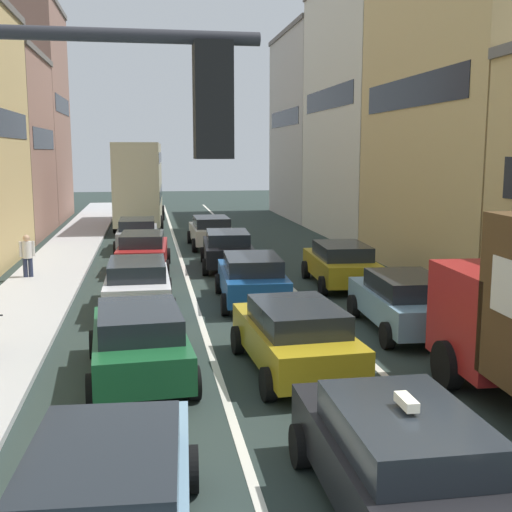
% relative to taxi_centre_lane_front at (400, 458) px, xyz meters
% --- Properties ---
extents(sidewalk_left, '(2.60, 64.00, 0.14)m').
position_rel_taxi_centre_lane_front_xyz_m(sidewalk_left, '(-6.68, 19.03, -0.73)').
color(sidewalk_left, '#B7B7B7').
rests_on(sidewalk_left, ground).
extents(lane_stripe_left, '(0.16, 60.00, 0.01)m').
position_rel_taxi_centre_lane_front_xyz_m(lane_stripe_left, '(-1.68, 19.03, -0.79)').
color(lane_stripe_left, silver).
rests_on(lane_stripe_left, ground).
extents(lane_stripe_right, '(0.16, 60.00, 0.01)m').
position_rel_taxi_centre_lane_front_xyz_m(lane_stripe_right, '(1.72, 19.03, -0.79)').
color(lane_stripe_right, silver).
rests_on(lane_stripe_right, ground).
extents(building_row_right, '(7.20, 43.90, 13.58)m').
position_rel_taxi_centre_lane_front_xyz_m(building_row_right, '(9.92, 23.07, 5.23)').
color(building_row_right, '#B2ADA3').
rests_on(building_row_right, ground).
extents(taxi_centre_lane_front, '(2.08, 4.31, 1.66)m').
position_rel_taxi_centre_lane_front_xyz_m(taxi_centre_lane_front, '(0.00, 0.00, 0.00)').
color(taxi_centre_lane_front, black).
rests_on(taxi_centre_lane_front, ground).
extents(sedan_left_lane_front, '(2.26, 4.40, 1.49)m').
position_rel_taxi_centre_lane_front_xyz_m(sedan_left_lane_front, '(-3.55, -0.38, -0.00)').
color(sedan_left_lane_front, '#759EB7').
rests_on(sedan_left_lane_front, ground).
extents(sedan_centre_lane_second, '(2.26, 4.40, 1.49)m').
position_rel_taxi_centre_lane_front_xyz_m(sedan_centre_lane_second, '(-0.07, 5.56, -0.00)').
color(sedan_centre_lane_second, '#B29319').
rests_on(sedan_centre_lane_second, ground).
extents(wagon_left_lane_second, '(2.28, 4.40, 1.49)m').
position_rel_taxi_centre_lane_front_xyz_m(wagon_left_lane_second, '(-3.27, 5.75, -0.00)').
color(wagon_left_lane_second, '#19592D').
rests_on(wagon_left_lane_second, ground).
extents(hatchback_centre_lane_third, '(2.23, 4.38, 1.49)m').
position_rel_taxi_centre_lane_front_xyz_m(hatchback_centre_lane_third, '(0.04, 11.88, -0.00)').
color(hatchback_centre_lane_third, '#194C8C').
rests_on(hatchback_centre_lane_third, ground).
extents(sedan_left_lane_third, '(2.07, 4.30, 1.49)m').
position_rel_taxi_centre_lane_front_xyz_m(sedan_left_lane_third, '(-3.37, 11.60, -0.00)').
color(sedan_left_lane_third, silver).
rests_on(sedan_left_lane_third, ground).
extents(coupe_centre_lane_fourth, '(2.27, 4.40, 1.49)m').
position_rel_taxi_centre_lane_front_xyz_m(coupe_centre_lane_fourth, '(0.04, 17.95, -0.00)').
color(coupe_centre_lane_fourth, black).
rests_on(coupe_centre_lane_fourth, ground).
extents(sedan_left_lane_fourth, '(2.23, 4.38, 1.49)m').
position_rel_taxi_centre_lane_front_xyz_m(sedan_left_lane_fourth, '(-3.26, 18.02, -0.00)').
color(sedan_left_lane_fourth, '#A51E1E').
rests_on(sedan_left_lane_fourth, ground).
extents(sedan_centre_lane_fifth, '(2.10, 4.32, 1.49)m').
position_rel_taxi_centre_lane_front_xyz_m(sedan_centre_lane_fifth, '(-0.04, 23.75, -0.00)').
color(sedan_centre_lane_fifth, beige).
rests_on(sedan_centre_lane_fifth, ground).
extents(sedan_left_lane_fifth, '(2.10, 4.32, 1.49)m').
position_rel_taxi_centre_lane_front_xyz_m(sedan_left_lane_fifth, '(-3.53, 23.39, -0.00)').
color(sedan_left_lane_fifth, gray).
rests_on(sedan_left_lane_fifth, ground).
extents(sedan_right_lane_behind_truck, '(2.21, 4.37, 1.49)m').
position_rel_taxi_centre_lane_front_xyz_m(sedan_right_lane_behind_truck, '(3.42, 8.18, -0.00)').
color(sedan_right_lane_behind_truck, '#759EB7').
rests_on(sedan_right_lane_behind_truck, ground).
extents(wagon_right_lane_far, '(2.24, 4.39, 1.49)m').
position_rel_taxi_centre_lane_front_xyz_m(wagon_right_lane_far, '(3.45, 13.90, -0.00)').
color(wagon_right_lane_far, '#B29319').
rests_on(wagon_right_lane_far, ground).
extents(bus_mid_queue_primary, '(3.08, 10.58, 5.06)m').
position_rel_taxi_centre_lane_front_xyz_m(bus_mid_queue_primary, '(-3.46, 33.05, 2.03)').
color(bus_mid_queue_primary, '#BFB793').
rests_on(bus_mid_queue_primary, ground).
extents(pedestrian_mid_sidewalk, '(0.53, 0.34, 1.66)m').
position_rel_taxi_centre_lane_front_xyz_m(pedestrian_mid_sidewalk, '(-7.31, 16.67, 0.15)').
color(pedestrian_mid_sidewalk, '#262D47').
rests_on(pedestrian_mid_sidewalk, ground).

